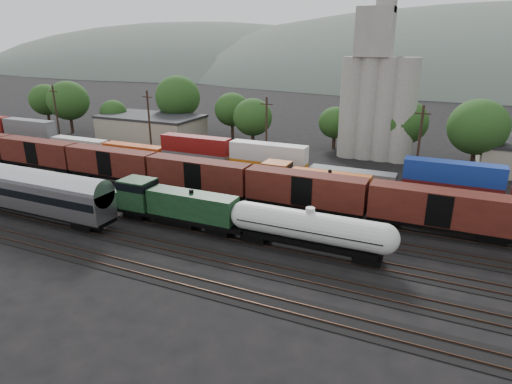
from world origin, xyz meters
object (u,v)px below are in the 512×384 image
at_px(tank_car_a, 309,228).
at_px(orange_locomotive, 307,181).
at_px(green_locomotive, 169,203).
at_px(passenger_coach, 21,188).
at_px(grain_silo, 377,97).

distance_m(tank_car_a, orange_locomotive, 15.83).
bearing_deg(green_locomotive, passenger_coach, -164.43).
relative_size(green_locomotive, passenger_coach, 0.68).
height_order(tank_car_a, orange_locomotive, tank_car_a).
relative_size(green_locomotive, orange_locomotive, 1.01).
bearing_deg(tank_car_a, grain_silo, 91.25).
height_order(green_locomotive, passenger_coach, passenger_coach).
distance_m(tank_car_a, passenger_coach, 35.26).
bearing_deg(passenger_coach, green_locomotive, 15.57).
relative_size(orange_locomotive, grain_silo, 0.61).
bearing_deg(orange_locomotive, grain_silo, 80.94).
xyz_separation_m(passenger_coach, grain_silo, (33.99, 46.00, 7.60)).
bearing_deg(grain_silo, passenger_coach, -126.46).
relative_size(tank_car_a, orange_locomotive, 0.98).
bearing_deg(orange_locomotive, tank_car_a, -71.41).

